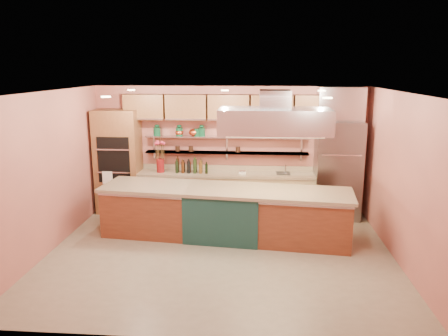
# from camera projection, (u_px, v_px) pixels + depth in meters

# --- Properties ---
(floor) EXTENTS (6.00, 5.00, 0.02)m
(floor) POSITION_uv_depth(u_px,v_px,m) (220.00, 254.00, 7.67)
(floor) COLOR gray
(floor) RESTS_ON ground
(ceiling) EXTENTS (6.00, 5.00, 0.02)m
(ceiling) POSITION_uv_depth(u_px,v_px,m) (219.00, 92.00, 7.04)
(ceiling) COLOR black
(ceiling) RESTS_ON wall_back
(wall_back) EXTENTS (6.00, 0.04, 2.80)m
(wall_back) POSITION_uv_depth(u_px,v_px,m) (229.00, 149.00, 9.78)
(wall_back) COLOR #BE6959
(wall_back) RESTS_ON floor
(wall_front) EXTENTS (6.00, 0.04, 2.80)m
(wall_front) POSITION_uv_depth(u_px,v_px,m) (200.00, 230.00, 4.92)
(wall_front) COLOR #BE6959
(wall_front) RESTS_ON floor
(wall_left) EXTENTS (0.04, 5.00, 2.80)m
(wall_left) POSITION_uv_depth(u_px,v_px,m) (48.00, 173.00, 7.58)
(wall_left) COLOR #BE6959
(wall_left) RESTS_ON floor
(wall_right) EXTENTS (0.04, 5.00, 2.80)m
(wall_right) POSITION_uv_depth(u_px,v_px,m) (402.00, 180.00, 7.13)
(wall_right) COLOR #BE6959
(wall_right) RESTS_ON floor
(oven_stack) EXTENTS (0.95, 0.64, 2.30)m
(oven_stack) POSITION_uv_depth(u_px,v_px,m) (119.00, 161.00, 9.71)
(oven_stack) COLOR brown
(oven_stack) RESTS_ON floor
(refrigerator) EXTENTS (0.95, 0.72, 2.10)m
(refrigerator) POSITION_uv_depth(u_px,v_px,m) (338.00, 170.00, 9.33)
(refrigerator) COLOR gray
(refrigerator) RESTS_ON floor
(back_counter) EXTENTS (3.84, 0.64, 0.93)m
(back_counter) POSITION_uv_depth(u_px,v_px,m) (226.00, 193.00, 9.70)
(back_counter) COLOR tan
(back_counter) RESTS_ON floor
(wall_shelf_lower) EXTENTS (3.60, 0.26, 0.03)m
(wall_shelf_lower) POSITION_uv_depth(u_px,v_px,m) (227.00, 153.00, 9.67)
(wall_shelf_lower) COLOR silver
(wall_shelf_lower) RESTS_ON wall_back
(wall_shelf_upper) EXTENTS (3.60, 0.26, 0.03)m
(wall_shelf_upper) POSITION_uv_depth(u_px,v_px,m) (227.00, 137.00, 9.59)
(wall_shelf_upper) COLOR silver
(wall_shelf_upper) RESTS_ON wall_back
(upper_cabinets) EXTENTS (4.60, 0.36, 0.55)m
(upper_cabinets) POSITION_uv_depth(u_px,v_px,m) (229.00, 107.00, 9.39)
(upper_cabinets) COLOR brown
(upper_cabinets) RESTS_ON wall_back
(range_hood) EXTENTS (2.00, 1.00, 0.45)m
(range_hood) POSITION_uv_depth(u_px,v_px,m) (274.00, 121.00, 7.86)
(range_hood) COLOR silver
(range_hood) RESTS_ON ceiling
(ceiling_downlights) EXTENTS (4.00, 2.80, 0.02)m
(ceiling_downlights) POSITION_uv_depth(u_px,v_px,m) (220.00, 93.00, 7.24)
(ceiling_downlights) COLOR #FFE5A5
(ceiling_downlights) RESTS_ON ceiling
(island) EXTENTS (4.72, 1.50, 0.97)m
(island) POSITION_uv_depth(u_px,v_px,m) (225.00, 213.00, 8.32)
(island) COLOR brown
(island) RESTS_ON floor
(flower_vase) EXTENTS (0.22, 0.22, 0.30)m
(flower_vase) POSITION_uv_depth(u_px,v_px,m) (160.00, 166.00, 9.62)
(flower_vase) COLOR maroon
(flower_vase) RESTS_ON back_counter
(oil_bottle_cluster) EXTENTS (0.79, 0.52, 0.25)m
(oil_bottle_cluster) POSITION_uv_depth(u_px,v_px,m) (192.00, 167.00, 9.58)
(oil_bottle_cluster) COLOR black
(oil_bottle_cluster) RESTS_ON back_counter
(kitchen_scale) EXTENTS (0.18, 0.15, 0.08)m
(kitchen_scale) POSITION_uv_depth(u_px,v_px,m) (242.00, 172.00, 9.51)
(kitchen_scale) COLOR white
(kitchen_scale) RESTS_ON back_counter
(bar_faucet) EXTENTS (0.03, 0.03, 0.20)m
(bar_faucet) POSITION_uv_depth(u_px,v_px,m) (286.00, 169.00, 9.53)
(bar_faucet) COLOR silver
(bar_faucet) RESTS_ON back_counter
(copper_kettle) EXTENTS (0.25, 0.25, 0.16)m
(copper_kettle) POSITION_uv_depth(u_px,v_px,m) (193.00, 132.00, 9.62)
(copper_kettle) COLOR #DE5C33
(copper_kettle) RESTS_ON wall_shelf_upper
(green_canister) EXTENTS (0.16, 0.16, 0.16)m
(green_canister) POSITION_uv_depth(u_px,v_px,m) (197.00, 132.00, 9.62)
(green_canister) COLOR #0E4426
(green_canister) RESTS_ON wall_shelf_upper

